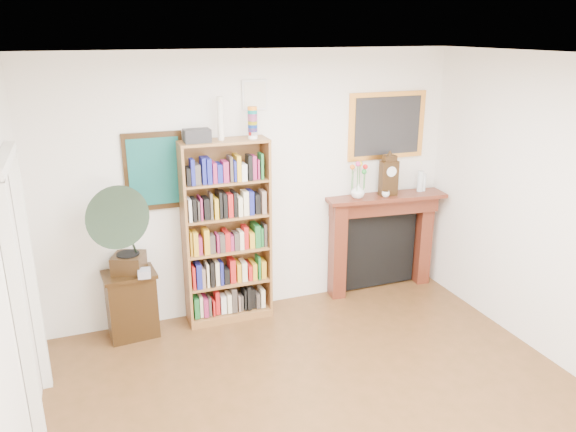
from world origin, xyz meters
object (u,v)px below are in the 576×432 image
at_px(gramophone, 126,225).
at_px(teacup, 386,194).
at_px(side_cabinet, 132,304).
at_px(bookshelf, 226,222).
at_px(mantel_clock, 389,176).
at_px(cd_stack, 144,273).
at_px(bottle_right, 423,182).
at_px(bottle_left, 420,181).
at_px(flower_vase, 358,191).
at_px(fireplace, 381,233).

relative_size(gramophone, teacup, 10.88).
height_order(side_cabinet, teacup, teacup).
bearing_deg(teacup, bookshelf, 178.39).
height_order(bookshelf, mantel_clock, bookshelf).
bearing_deg(cd_stack, bottle_right, 3.53).
relative_size(bottle_left, bottle_right, 1.20).
xyz_separation_m(cd_stack, flower_vase, (2.40, 0.20, 0.53)).
height_order(fireplace, mantel_clock, mantel_clock).
height_order(fireplace, gramophone, gramophone).
distance_m(fireplace, teacup, 0.54).
distance_m(fireplace, mantel_clock, 0.71).
distance_m(gramophone, cd_stack, 0.52).
bearing_deg(bookshelf, fireplace, 3.12).
height_order(side_cabinet, bottle_right, bottle_right).
distance_m(side_cabinet, gramophone, 0.90).
bearing_deg(gramophone, fireplace, 26.43).
bearing_deg(bookshelf, side_cabinet, -177.89).
relative_size(gramophone, flower_vase, 5.84).
relative_size(fireplace, cd_stack, 11.90).
bearing_deg(cd_stack, gramophone, 166.98).
bearing_deg(bottle_right, cd_stack, -176.47).
bearing_deg(fireplace, flower_vase, -165.43).
relative_size(flower_vase, bottle_left, 0.68).
height_order(gramophone, cd_stack, gramophone).
bearing_deg(gramophone, bookshelf, 30.41).
distance_m(gramophone, teacup, 2.84).
relative_size(bookshelf, side_cabinet, 3.24).
distance_m(mantel_clock, bottle_left, 0.45).
distance_m(flower_vase, teacup, 0.32).
distance_m(fireplace, bottle_right, 0.77).
height_order(teacup, bottle_right, bottle_right).
bearing_deg(bottle_left, bookshelf, -179.53).
bearing_deg(bottle_right, gramophone, -177.09).
distance_m(bookshelf, gramophone, 1.03).
bearing_deg(bookshelf, teacup, -0.85).
distance_m(mantel_clock, flower_vase, 0.40).
xyz_separation_m(cd_stack, bottle_right, (3.25, 0.20, 0.55)).
relative_size(side_cabinet, bottle_right, 3.46).
bearing_deg(mantel_clock, fireplace, 105.83).
bearing_deg(mantel_clock, teacup, -133.76).
height_order(mantel_clock, flower_vase, mantel_clock).
bearing_deg(bottle_right, side_cabinet, -179.22).
height_order(mantel_clock, teacup, mantel_clock).
distance_m(bottle_left, bottle_right, 0.05).
xyz_separation_m(fireplace, bottle_right, (0.50, -0.06, 0.58)).
distance_m(side_cabinet, bottle_left, 3.48).
height_order(cd_stack, bottle_right, bottle_right).
bearing_deg(cd_stack, flower_vase, 4.81).
distance_m(flower_vase, bottle_left, 0.81).
distance_m(bookshelf, mantel_clock, 1.92).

